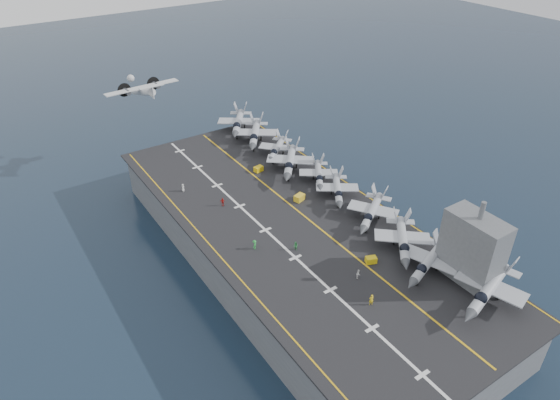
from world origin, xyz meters
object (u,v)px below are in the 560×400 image
island_superstructure (474,241)px  fighter_jet_0 (489,288)px  tow_cart_a (371,260)px  transport_plane (143,92)px

island_superstructure → fighter_jet_0: bearing=-109.3°
tow_cart_a → transport_plane: transport_plane is taller
island_superstructure → tow_cart_a: island_superstructure is taller
fighter_jet_0 → transport_plane: 93.91m
island_superstructure → transport_plane: (-23.08, 85.50, 3.53)m
fighter_jet_0 → tow_cart_a: 19.48m
tow_cart_a → transport_plane: size_ratio=0.11×
fighter_jet_0 → tow_cart_a: fighter_jet_0 is taller
fighter_jet_0 → tow_cart_a: bearing=116.8°
fighter_jet_0 → island_superstructure: bearing=70.7°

